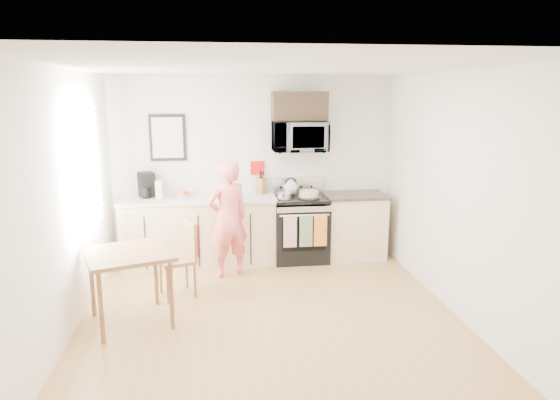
{
  "coord_description": "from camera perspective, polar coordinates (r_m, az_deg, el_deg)",
  "views": [
    {
      "loc": [
        -0.53,
        -4.83,
        2.36
      ],
      "look_at": [
        0.21,
        1.0,
        1.1
      ],
      "focal_mm": 32.0,
      "sensor_mm": 36.0,
      "label": 1
    }
  ],
  "objects": [
    {
      "name": "range",
      "position": [
        7.17,
        2.31,
        -3.43
      ],
      "size": [
        0.76,
        0.7,
        1.16
      ],
      "color": "black",
      "rests_on": "floor"
    },
    {
      "name": "chair",
      "position": [
        6.0,
        -10.59,
        -5.33
      ],
      "size": [
        0.52,
        0.49,
        0.9
      ],
      "rotation": [
        0.0,
        0.0,
        0.35
      ],
      "color": "brown",
      "rests_on": "floor"
    },
    {
      "name": "bread_bag",
      "position": [
        6.81,
        -5.89,
        0.49
      ],
      "size": [
        0.31,
        0.22,
        0.1
      ],
      "primitive_type": "cube",
      "rotation": [
        0.0,
        0.0,
        -0.36
      ],
      "color": "tan",
      "rests_on": "countertop_left"
    },
    {
      "name": "upper_cabinet",
      "position": [
        7.05,
        2.22,
        10.67
      ],
      "size": [
        0.76,
        0.35,
        0.4
      ],
      "primitive_type": "cube",
      "color": "black",
      "rests_on": "back_wall"
    },
    {
      "name": "cabinet_right",
      "position": [
        7.36,
        8.44,
        -3.03
      ],
      "size": [
        0.84,
        0.6,
        0.9
      ],
      "primitive_type": "cube",
      "color": "#D2B087",
      "rests_on": "floor"
    },
    {
      "name": "wall_art",
      "position": [
        7.16,
        -12.72,
        6.97
      ],
      "size": [
        0.5,
        0.04,
        0.65
      ],
      "color": "black",
      "rests_on": "back_wall"
    },
    {
      "name": "countertop_right",
      "position": [
        7.25,
        8.55,
        0.55
      ],
      "size": [
        0.88,
        0.64,
        0.04
      ],
      "primitive_type": "cube",
      "color": "black",
      "rests_on": "cabinet_right"
    },
    {
      "name": "coffee_maker",
      "position": [
        7.17,
        -15.0,
        1.61
      ],
      "size": [
        0.27,
        0.32,
        0.34
      ],
      "rotation": [
        0.0,
        0.0,
        0.39
      ],
      "color": "black",
      "rests_on": "countertop_left"
    },
    {
      "name": "cabinet_left",
      "position": [
        7.1,
        -9.21,
        -3.63
      ],
      "size": [
        2.1,
        0.6,
        0.9
      ],
      "primitive_type": "cube",
      "color": "#D2B087",
      "rests_on": "floor"
    },
    {
      "name": "back_wall",
      "position": [
        7.23,
        -3.01,
        3.7
      ],
      "size": [
        4.0,
        0.04,
        2.6
      ],
      "primitive_type": "cube",
      "color": "white",
      "rests_on": "floor"
    },
    {
      "name": "fruit_bowl",
      "position": [
        7.05,
        -11.1,
        0.62
      ],
      "size": [
        0.23,
        0.23,
        0.1
      ],
      "color": "white",
      "rests_on": "countertop_left"
    },
    {
      "name": "floor",
      "position": [
        5.4,
        -0.93,
        -13.77
      ],
      "size": [
        4.6,
        4.6,
        0.0
      ],
      "primitive_type": "plane",
      "color": "#A97941",
      "rests_on": "ground"
    },
    {
      "name": "person",
      "position": [
        6.48,
        -5.99,
        -2.15
      ],
      "size": [
        0.66,
        0.56,
        1.53
      ],
      "primitive_type": "imported",
      "rotation": [
        0.0,
        0.0,
        3.56
      ],
      "color": "#DF3D3D",
      "rests_on": "floor"
    },
    {
      "name": "pot",
      "position": [
        6.87,
        0.48,
        0.48
      ],
      "size": [
        0.18,
        0.31,
        0.09
      ],
      "rotation": [
        0.0,
        0.0,
        -0.16
      ],
      "color": "silver",
      "rests_on": "range"
    },
    {
      "name": "kettle",
      "position": [
        7.18,
        1.25,
        1.48
      ],
      "size": [
        0.2,
        0.2,
        0.25
      ],
      "color": "white",
      "rests_on": "range"
    },
    {
      "name": "wall_trivet",
      "position": [
        7.22,
        -2.6,
        3.69
      ],
      "size": [
        0.2,
        0.02,
        0.2
      ],
      "primitive_type": "cube",
      "color": "red",
      "rests_on": "back_wall"
    },
    {
      "name": "microwave",
      "position": [
        7.03,
        2.26,
        7.24
      ],
      "size": [
        0.76,
        0.51,
        0.42
      ],
      "primitive_type": "imported",
      "color": "silver",
      "rests_on": "back_wall"
    },
    {
      "name": "milk_carton",
      "position": [
        7.02,
        -13.58,
        1.17
      ],
      "size": [
        0.11,
        0.11,
        0.25
      ],
      "primitive_type": "cube",
      "rotation": [
        0.0,
        0.0,
        -0.23
      ],
      "color": "tan",
      "rests_on": "countertop_left"
    },
    {
      "name": "left_wall",
      "position": [
        5.16,
        -23.66,
        -0.76
      ],
      "size": [
        0.04,
        4.6,
        2.6
      ],
      "primitive_type": "cube",
      "color": "white",
      "rests_on": "floor"
    },
    {
      "name": "knife_block",
      "position": [
        7.19,
        -2.14,
        1.65
      ],
      "size": [
        0.17,
        0.17,
        0.22
      ],
      "primitive_type": "cube",
      "rotation": [
        0.0,
        0.0,
        0.62
      ],
      "color": "brown",
      "rests_on": "countertop_left"
    },
    {
      "name": "window",
      "position": [
        5.86,
        -21.39,
        3.36
      ],
      "size": [
        0.06,
        1.4,
        1.5
      ],
      "color": "white",
      "rests_on": "left_wall"
    },
    {
      "name": "ceiling",
      "position": [
        4.86,
        -1.04,
        14.96
      ],
      "size": [
        4.0,
        4.6,
        0.04
      ],
      "primitive_type": "cube",
      "color": "silver",
      "rests_on": "back_wall"
    },
    {
      "name": "dining_table",
      "position": [
        5.37,
        -16.9,
        -6.59
      ],
      "size": [
        0.91,
        0.91,
        0.77
      ],
      "rotation": [
        0.0,
        0.0,
        0.34
      ],
      "color": "brown",
      "rests_on": "floor"
    },
    {
      "name": "cake",
      "position": [
        6.96,
        3.31,
        0.64
      ],
      "size": [
        0.32,
        0.32,
        0.11
      ],
      "color": "black",
      "rests_on": "range"
    },
    {
      "name": "front_wall",
      "position": [
        2.79,
        4.33,
        -10.22
      ],
      "size": [
        4.0,
        0.04,
        2.6
      ],
      "primitive_type": "cube",
      "color": "white",
      "rests_on": "floor"
    },
    {
      "name": "utensil_crock",
      "position": [
        7.14,
        -6.37,
        1.63
      ],
      "size": [
        0.1,
        0.1,
        0.31
      ],
      "color": "red",
      "rests_on": "countertop_left"
    },
    {
      "name": "countertop_left",
      "position": [
        6.98,
        -9.34,
        0.08
      ],
      "size": [
        2.14,
        0.64,
        0.04
      ],
      "primitive_type": "cube",
      "color": "beige",
      "rests_on": "cabinet_left"
    },
    {
      "name": "right_wall",
      "position": [
        5.56,
        19.98,
        0.4
      ],
      "size": [
        0.04,
        4.6,
        2.6
      ],
      "primitive_type": "cube",
      "color": "white",
      "rests_on": "floor"
    }
  ]
}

